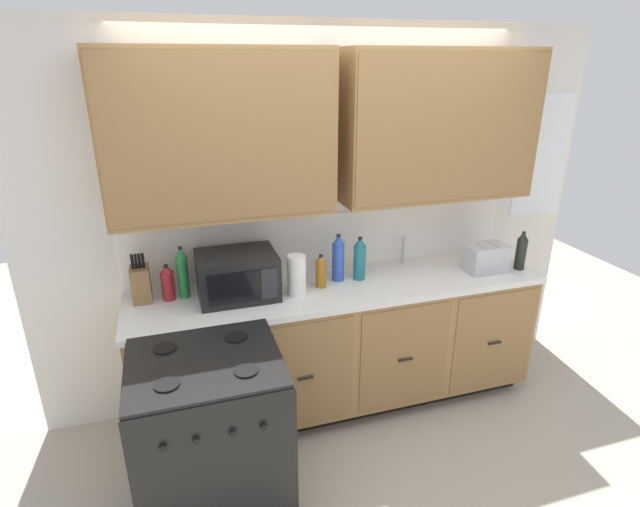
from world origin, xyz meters
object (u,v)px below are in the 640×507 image
(bottle_green, at_px, (183,273))
(bottle_amber, at_px, (321,271))
(stove_range, at_px, (212,436))
(microwave, at_px, (237,275))
(knife_block, at_px, (141,284))
(bottle_blue, at_px, (338,258))
(paper_towel_roll, at_px, (297,275))
(toaster, at_px, (486,258))
(bottle_red, at_px, (168,283))
(bottle_dark, at_px, (521,251))
(bottle_teal, at_px, (360,259))

(bottle_green, xyz_separation_m, bottle_amber, (0.85, -0.11, -0.05))
(stove_range, distance_m, microwave, 0.94)
(knife_block, relative_size, bottle_amber, 1.40)
(stove_range, distance_m, bottle_green, 0.99)
(microwave, relative_size, knife_block, 1.55)
(bottle_blue, bearing_deg, paper_towel_roll, -157.13)
(toaster, bearing_deg, bottle_red, 174.60)
(bottle_green, bearing_deg, microwave, -15.23)
(bottle_blue, xyz_separation_m, bottle_red, (-1.09, 0.04, -0.04))
(bottle_blue, distance_m, bottle_green, 0.99)
(paper_towel_roll, relative_size, bottle_green, 0.78)
(bottle_dark, bearing_deg, bottle_blue, 170.96)
(bottle_blue, distance_m, bottle_red, 1.09)
(microwave, height_order, knife_block, knife_block)
(bottle_blue, height_order, bottle_dark, bottle_blue)
(stove_range, relative_size, knife_block, 3.06)
(knife_block, relative_size, bottle_teal, 1.05)
(bottle_blue, height_order, bottle_amber, bottle_blue)
(bottle_blue, bearing_deg, bottle_dark, -9.04)
(bottle_blue, relative_size, bottle_red, 1.41)
(microwave, distance_m, bottle_red, 0.42)
(toaster, xyz_separation_m, knife_block, (-2.27, 0.23, 0.02))
(stove_range, relative_size, bottle_blue, 2.97)
(paper_towel_roll, relative_size, bottle_dark, 0.95)
(bottle_dark, relative_size, bottle_red, 1.20)
(microwave, height_order, bottle_green, bottle_green)
(bottle_teal, bearing_deg, toaster, -8.89)
(knife_block, bearing_deg, toaster, -5.73)
(bottle_teal, bearing_deg, bottle_green, 176.45)
(microwave, bearing_deg, bottle_green, 164.77)
(microwave, height_order, bottle_amber, microwave)
(paper_towel_roll, xyz_separation_m, bottle_red, (-0.77, 0.17, -0.02))
(microwave, distance_m, bottle_teal, 0.81)
(microwave, relative_size, toaster, 1.71)
(toaster, xyz_separation_m, paper_towel_roll, (-1.34, 0.03, 0.03))
(microwave, xyz_separation_m, bottle_teal, (0.81, 0.02, 0.00))
(bottle_amber, bearing_deg, bottle_green, 172.42)
(stove_range, xyz_separation_m, bottle_dark, (2.23, 0.51, 0.60))
(toaster, relative_size, bottle_amber, 1.26)
(stove_range, distance_m, paper_towel_roll, 1.04)
(microwave, bearing_deg, toaster, -4.10)
(bottle_blue, xyz_separation_m, bottle_dark, (1.28, -0.20, -0.02))
(toaster, relative_size, knife_block, 0.90)
(stove_range, height_order, bottle_red, bottle_red)
(paper_towel_roll, relative_size, bottle_red, 1.14)
(stove_range, height_order, bottle_green, bottle_green)
(paper_towel_roll, xyz_separation_m, bottle_dark, (1.60, -0.07, 0.00))
(bottle_dark, relative_size, bottle_amber, 1.24)
(toaster, xyz_separation_m, bottle_dark, (0.25, -0.04, 0.04))
(bottle_blue, bearing_deg, stove_range, -142.94)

